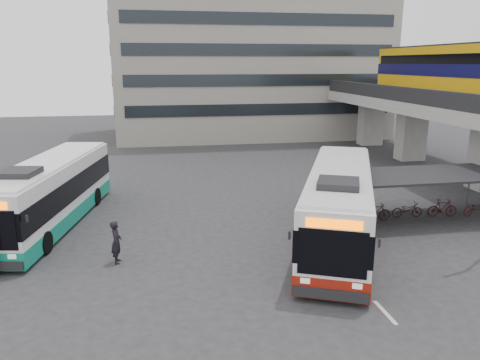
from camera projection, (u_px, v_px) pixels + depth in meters
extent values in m
plane|color=#28282B|center=(272.00, 251.00, 21.39)|extent=(120.00, 120.00, 0.00)
cube|color=gray|center=(411.00, 134.00, 40.93)|extent=(2.20, 1.60, 4.60)
cube|color=gray|center=(371.00, 123.00, 48.57)|extent=(2.20, 1.60, 4.60)
cube|color=gray|center=(457.00, 109.00, 34.53)|extent=(8.00, 32.00, 0.90)
cube|color=black|center=(412.00, 96.00, 33.65)|extent=(0.35, 32.00, 1.10)
cube|color=#C78F0B|center=(460.00, 73.00, 34.06)|extent=(2.90, 20.00, 3.90)
cube|color=#0B0A37|center=(460.00, 70.00, 34.01)|extent=(2.98, 20.02, 0.90)
cube|color=black|center=(462.00, 59.00, 33.81)|extent=(2.96, 19.20, 0.70)
cube|color=black|center=(463.00, 45.00, 33.58)|extent=(2.70, 19.60, 0.25)
cylinder|color=#595B60|center=(316.00, 193.00, 26.31)|extent=(0.12, 0.12, 2.40)
cylinder|color=#595B60|center=(469.00, 186.00, 27.97)|extent=(0.12, 0.12, 2.40)
cylinder|color=#595B60|center=(340.00, 213.00, 22.88)|extent=(0.12, 0.12, 2.40)
cube|color=black|center=(413.00, 175.00, 25.11)|extent=(10.00, 4.00, 0.12)
imported|color=black|center=(341.00, 215.00, 24.92)|extent=(1.71, 0.60, 0.90)
imported|color=black|center=(376.00, 212.00, 25.25)|extent=(1.66, 0.47, 1.00)
imported|color=black|center=(410.00, 211.00, 25.61)|extent=(1.71, 0.60, 0.90)
imported|color=black|center=(443.00, 208.00, 25.94)|extent=(1.66, 0.47, 1.00)
imported|color=#350C0F|center=(475.00, 207.00, 26.29)|extent=(1.71, 0.60, 0.90)
cube|color=gray|center=(249.00, 25.00, 53.73)|extent=(30.00, 15.00, 25.00)
cube|color=beige|center=(385.00, 312.00, 16.09)|extent=(0.15, 1.60, 0.01)
cube|color=beige|center=(350.00, 275.00, 18.96)|extent=(0.15, 1.60, 0.01)
cube|color=beige|center=(324.00, 247.00, 21.82)|extent=(0.15, 1.60, 0.01)
cube|color=white|center=(339.00, 202.00, 22.14)|extent=(7.66, 12.81, 2.93)
cube|color=maroon|center=(338.00, 229.00, 22.47)|extent=(7.71, 12.86, 0.80)
cube|color=black|center=(339.00, 199.00, 22.11)|extent=(7.72, 12.85, 1.23)
cube|color=#FA5F00|center=(334.00, 224.00, 15.84)|extent=(1.77, 0.84, 0.32)
cube|color=black|center=(338.00, 184.00, 18.71)|extent=(2.18, 2.22, 0.30)
cylinder|color=black|center=(301.00, 262.00, 18.91)|extent=(0.72, 1.10, 1.07)
cylinder|color=black|center=(364.00, 210.00, 25.57)|extent=(0.72, 1.10, 1.07)
cube|color=white|center=(50.00, 190.00, 24.46)|extent=(4.86, 12.67, 2.84)
cube|color=#0D7C64|center=(53.00, 214.00, 24.78)|extent=(4.91, 12.71, 0.77)
cube|color=black|center=(50.00, 187.00, 24.43)|extent=(4.93, 12.70, 1.19)
cube|color=black|center=(19.00, 173.00, 21.06)|extent=(1.86, 1.91, 0.29)
cylinder|color=black|center=(96.00, 197.00, 28.15)|extent=(0.49, 1.07, 1.03)
imported|color=black|center=(116.00, 242.00, 19.89)|extent=(0.45, 0.69, 1.88)
cube|color=#971E09|center=(5.00, 228.00, 20.96)|extent=(0.48, 0.29, 2.31)
cube|color=white|center=(3.00, 215.00, 20.81)|extent=(0.49, 0.21, 0.46)
cube|color=#971E09|center=(38.00, 191.00, 26.96)|extent=(0.48, 0.20, 2.36)
cube|color=white|center=(37.00, 180.00, 26.81)|extent=(0.51, 0.10, 0.47)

